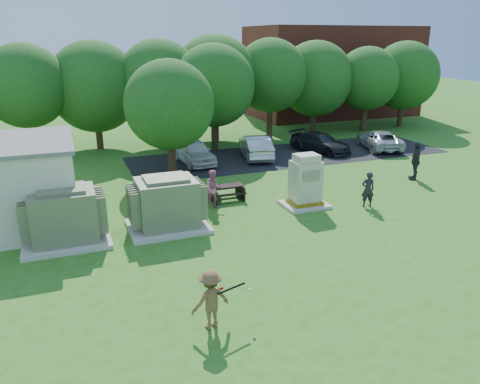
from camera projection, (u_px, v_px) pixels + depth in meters
name	position (u px, v px, depth m)	size (l,w,h in m)	color
ground	(284.00, 266.00, 15.12)	(120.00, 120.00, 0.00)	#2D6619
brick_building	(332.00, 71.00, 43.90)	(15.00, 8.00, 8.00)	maroon
parking_strip	(290.00, 155.00, 29.46)	(20.00, 6.00, 0.01)	#232326
transformer_left	(64.00, 217.00, 16.60)	(3.00, 2.40, 2.07)	beige
transformer_right	(167.00, 205.00, 17.86)	(3.00, 2.40, 2.07)	beige
generator_cabinet	(305.00, 184.00, 20.22)	(1.91, 1.56, 2.33)	beige
picnic_table	(226.00, 191.00, 21.21)	(1.58, 1.18, 0.67)	black
batter	(211.00, 300.00, 11.72)	(1.03, 0.59, 1.59)	brown
person_by_generator	(368.00, 189.00, 20.23)	(0.57, 0.37, 1.57)	black
person_at_picnic	(214.00, 190.00, 19.95)	(0.84, 0.66, 1.73)	#C56885
person_walking_right	(415.00, 161.00, 24.09)	(1.16, 0.48, 1.99)	#27292D
car_white	(194.00, 151.00, 27.33)	(1.64, 4.08, 1.39)	silver
car_silver_a	(255.00, 146.00, 28.56)	(1.50, 4.30, 1.42)	silver
car_dark	(320.00, 143.00, 30.05)	(1.71, 4.22, 1.22)	black
car_silver_b	(379.00, 140.00, 30.89)	(2.04, 4.41, 1.23)	silver
batting_equipment	(232.00, 289.00, 11.80)	(0.98, 0.32, 0.26)	black
tree_row	(186.00, 83.00, 30.81)	(41.30, 13.30, 7.30)	#47301E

